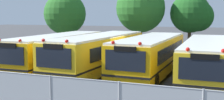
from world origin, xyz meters
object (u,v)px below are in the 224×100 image
at_px(school_bus_1, 100,52).
at_px(school_bus_3, 208,59).
at_px(school_bus_0, 58,51).
at_px(tree_0, 66,13).
at_px(tree_2, 193,14).
at_px(school_bus_2, 151,55).
at_px(tree_1, 140,8).
at_px(traffic_cone, 8,95).

relative_size(school_bus_1, school_bus_3, 1.00).
bearing_deg(school_bus_3, school_bus_0, -0.75).
bearing_deg(tree_0, school_bus_3, -34.99).
xyz_separation_m(tree_0, tree_2, (14.00, 0.52, -0.12)).
xyz_separation_m(school_bus_0, tree_2, (8.01, 11.85, 2.60)).
relative_size(school_bus_2, school_bus_3, 0.93).
relative_size(tree_0, tree_1, 0.92).
height_order(school_bus_1, traffic_cone, school_bus_1).
xyz_separation_m(school_bus_0, school_bus_1, (3.23, -0.05, 0.04)).
bearing_deg(school_bus_2, tree_1, -68.97).
xyz_separation_m(tree_2, traffic_cone, (-6.15, -19.19, -3.69)).
relative_size(school_bus_2, traffic_cone, 17.01).
bearing_deg(tree_2, tree_1, -159.58).
bearing_deg(tree_1, traffic_cone, -94.15).
xyz_separation_m(school_bus_3, traffic_cone, (-8.24, -7.42, -1.04)).
height_order(school_bus_3, tree_1, tree_1).
bearing_deg(school_bus_1, tree_2, -110.23).
xyz_separation_m(school_bus_2, tree_2, (1.32, 11.60, 2.59)).
distance_m(tree_0, tree_1, 9.22).
distance_m(school_bus_1, school_bus_2, 3.47).
distance_m(school_bus_1, school_bus_3, 6.86).
relative_size(school_bus_2, tree_0, 1.59).
distance_m(school_bus_2, tree_0, 17.06).
distance_m(school_bus_2, tree_1, 10.89).
bearing_deg(school_bus_2, traffic_cone, 58.55).
height_order(school_bus_2, tree_2, tree_2).
xyz_separation_m(school_bus_0, tree_0, (-5.99, 11.33, 2.72)).
bearing_deg(tree_2, traffic_cone, -107.75).
relative_size(school_bus_3, tree_2, 1.82).
relative_size(school_bus_2, tree_1, 1.47).
bearing_deg(school_bus_2, school_bus_0, 3.09).
bearing_deg(tree_0, school_bus_1, -50.98).
bearing_deg(school_bus_2, school_bus_3, 178.08).
bearing_deg(school_bus_3, tree_0, -36.14).
distance_m(school_bus_3, tree_1, 12.59).
height_order(school_bus_0, school_bus_2, school_bus_2).
bearing_deg(school_bus_0, school_bus_1, 177.63).
bearing_deg(tree_2, tree_0, -177.89).
bearing_deg(traffic_cone, tree_2, 72.25).
relative_size(school_bus_0, traffic_cone, 17.87).
height_order(school_bus_2, traffic_cone, school_bus_2).
bearing_deg(school_bus_1, tree_1, -87.73).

